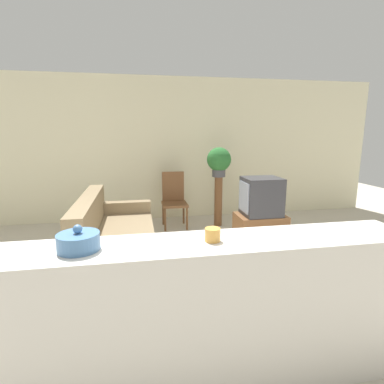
{
  "coord_description": "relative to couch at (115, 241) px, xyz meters",
  "views": [
    {
      "loc": [
        -0.33,
        -2.39,
        1.69
      ],
      "look_at": [
        0.42,
        1.69,
        0.85
      ],
      "focal_mm": 28.0,
      "sensor_mm": 36.0,
      "label": 1
    }
  ],
  "objects": [
    {
      "name": "ground_plane",
      "position": [
        0.65,
        -1.36,
        -0.31
      ],
      "size": [
        14.0,
        14.0,
        0.0
      ],
      "primitive_type": "plane",
      "color": "beige"
    },
    {
      "name": "wall_back",
      "position": [
        0.65,
        2.07,
        1.04
      ],
      "size": [
        9.0,
        0.06,
        2.7
      ],
      "color": "beige",
      "rests_on": "ground_plane"
    },
    {
      "name": "couch",
      "position": [
        0.0,
        0.0,
        0.0
      ],
      "size": [
        0.9,
        1.86,
        0.89
      ],
      "color": "#847051",
      "rests_on": "ground_plane"
    },
    {
      "name": "tv_stand",
      "position": [
        2.09,
        0.26,
        -0.06
      ],
      "size": [
        0.71,
        0.49,
        0.49
      ],
      "color": "brown",
      "rests_on": "ground_plane"
    },
    {
      "name": "television",
      "position": [
        2.08,
        0.26,
        0.46
      ],
      "size": [
        0.54,
        0.46,
        0.55
      ],
      "color": "#333338",
      "rests_on": "tv_stand"
    },
    {
      "name": "wooden_chair",
      "position": [
        0.95,
        1.46,
        0.22
      ],
      "size": [
        0.44,
        0.44,
        0.98
      ],
      "color": "brown",
      "rests_on": "ground_plane"
    },
    {
      "name": "plant_stand",
      "position": [
        1.74,
        1.35,
        0.14
      ],
      "size": [
        0.14,
        0.14,
        0.9
      ],
      "color": "brown",
      "rests_on": "ground_plane"
    },
    {
      "name": "potted_plant",
      "position": [
        1.74,
        1.35,
        0.88
      ],
      "size": [
        0.43,
        0.43,
        0.52
      ],
      "color": "#4C4C51",
      "rests_on": "plant_stand"
    },
    {
      "name": "foreground_counter",
      "position": [
        0.65,
        -2.02,
        0.2
      ],
      "size": [
        2.96,
        0.44,
        1.01
      ],
      "color": "silver",
      "rests_on": "ground_plane"
    },
    {
      "name": "decorative_bowl",
      "position": [
        -0.03,
        -2.02,
        0.76
      ],
      "size": [
        0.24,
        0.24,
        0.15
      ],
      "color": "#4C7AAD",
      "rests_on": "foreground_counter"
    },
    {
      "name": "candle_jar",
      "position": [
        0.77,
        -2.02,
        0.75
      ],
      "size": [
        0.1,
        0.1,
        0.08
      ],
      "color": "gold",
      "rests_on": "foreground_counter"
    }
  ]
}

